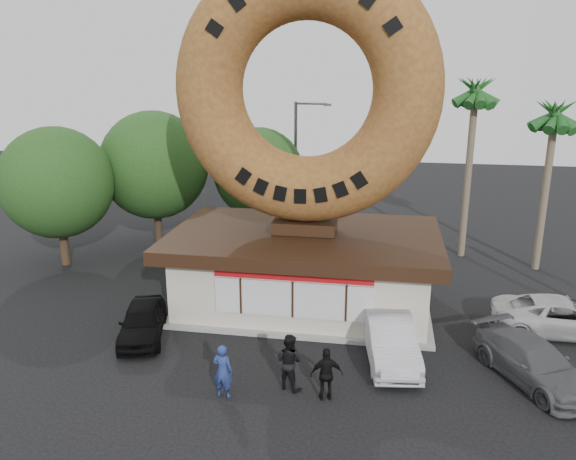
% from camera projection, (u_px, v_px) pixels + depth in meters
% --- Properties ---
extents(ground, '(90.00, 90.00, 0.00)m').
position_uv_depth(ground, '(278.00, 377.00, 18.68)').
color(ground, black).
rests_on(ground, ground).
extents(donut_shop, '(11.20, 7.20, 3.80)m').
position_uv_depth(donut_shop, '(304.00, 267.00, 23.84)').
color(donut_shop, silver).
rests_on(donut_shop, ground).
extents(giant_donut, '(10.48, 2.67, 10.48)m').
position_uv_depth(giant_donut, '(306.00, 91.00, 21.80)').
color(giant_donut, olive).
rests_on(giant_donut, donut_shop).
extents(tree_west, '(6.00, 6.00, 7.65)m').
position_uv_depth(tree_west, '(154.00, 165.00, 31.22)').
color(tree_west, '#473321').
rests_on(tree_west, ground).
extents(tree_mid, '(5.20, 5.20, 6.63)m').
position_uv_depth(tree_mid, '(259.00, 173.00, 32.38)').
color(tree_mid, '#473321').
rests_on(tree_mid, ground).
extents(tree_far, '(5.60, 5.60, 7.14)m').
position_uv_depth(tree_far, '(57.00, 183.00, 28.10)').
color(tree_far, '#473321').
rests_on(tree_far, ground).
extents(palm_near, '(2.60, 2.60, 9.75)m').
position_uv_depth(palm_near, '(475.00, 98.00, 28.31)').
color(palm_near, '#726651').
rests_on(palm_near, ground).
extents(palm_far, '(2.60, 2.60, 8.75)m').
position_uv_depth(palm_far, '(555.00, 120.00, 26.58)').
color(palm_far, '#726651').
rests_on(palm_far, ground).
extents(street_lamp, '(2.11, 0.20, 8.00)m').
position_uv_depth(street_lamp, '(298.00, 163.00, 32.84)').
color(street_lamp, '#59595E').
rests_on(street_lamp, ground).
extents(person_left, '(0.69, 0.50, 1.78)m').
position_uv_depth(person_left, '(223.00, 371.00, 17.37)').
color(person_left, navy).
rests_on(person_left, ground).
extents(person_center, '(1.12, 1.02, 1.88)m').
position_uv_depth(person_center, '(289.00, 362.00, 17.83)').
color(person_center, black).
rests_on(person_center, ground).
extents(person_right, '(1.09, 0.65, 1.73)m').
position_uv_depth(person_right, '(327.00, 374.00, 17.24)').
color(person_right, black).
rests_on(person_right, ground).
extents(car_black, '(2.60, 4.19, 1.33)m').
position_uv_depth(car_black, '(142.00, 322.00, 21.23)').
color(car_black, black).
rests_on(car_black, ground).
extents(car_silver, '(2.23, 4.73, 1.50)m').
position_uv_depth(car_silver, '(390.00, 339.00, 19.68)').
color(car_silver, '#BCBCC2').
rests_on(car_silver, ground).
extents(car_grey, '(3.83, 4.99, 1.35)m').
position_uv_depth(car_grey, '(533.00, 362.00, 18.34)').
color(car_grey, '#545558').
rests_on(car_grey, ground).
extents(car_white, '(5.11, 2.39, 1.41)m').
position_uv_depth(car_white, '(562.00, 316.00, 21.58)').
color(car_white, '#BDBDBD').
rests_on(car_white, ground).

